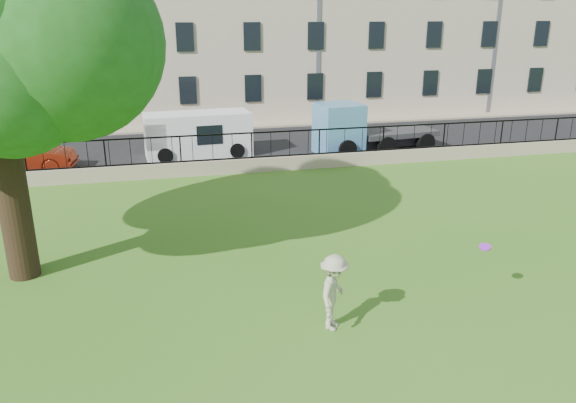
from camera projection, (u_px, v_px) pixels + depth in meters
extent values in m
plane|color=#3B711A|center=(340.00, 305.00, 13.21)|extent=(120.00, 120.00, 0.00)
cube|color=tan|center=(252.00, 165.00, 24.17)|extent=(50.00, 0.40, 0.60)
cube|color=black|center=(252.00, 157.00, 24.07)|extent=(50.00, 0.05, 0.06)
cube|color=black|center=(252.00, 133.00, 23.72)|extent=(50.00, 0.05, 0.06)
cube|color=black|center=(236.00, 147.00, 28.60)|extent=(60.00, 9.00, 0.01)
cube|color=tan|center=(224.00, 127.00, 33.37)|extent=(60.00, 1.40, 0.12)
cube|color=#BAB094|center=(209.00, 13.00, 36.56)|extent=(56.00, 10.00, 13.00)
cylinder|color=black|center=(13.00, 199.00, 14.05)|extent=(0.77, 0.77, 4.21)
sphere|color=#1D5416|center=(66.00, 44.00, 12.50)|extent=(4.39, 4.39, 4.39)
imported|color=#B9B696|center=(334.00, 292.00, 12.01)|extent=(1.13, 1.28, 1.71)
cylinder|color=#A227E2|center=(485.00, 247.00, 12.90)|extent=(0.30, 0.30, 0.12)
imported|color=#A12B13|center=(26.00, 156.00, 24.18)|extent=(4.19, 1.84, 1.34)
cube|color=white|center=(198.00, 134.00, 26.63)|extent=(5.04, 2.25, 2.07)
cube|color=#5695CB|center=(374.00, 127.00, 27.52)|extent=(6.00, 2.72, 2.43)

